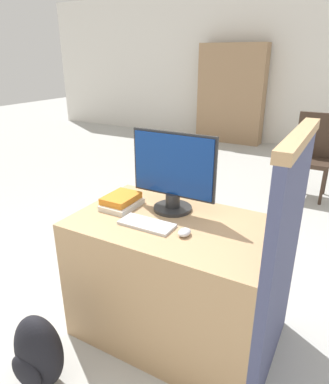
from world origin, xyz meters
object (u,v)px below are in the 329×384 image
object	(u,v)px
backpack	(38,353)
far_chair	(313,152)
monitor	(173,173)
keyboard	(147,224)
book_stack	(122,201)
mouse	(184,232)

from	to	relation	value
backpack	far_chair	size ratio (longest dim) A/B	0.43
monitor	backpack	size ratio (longest dim) A/B	1.21
keyboard	far_chair	distance (m)	3.03
monitor	backpack	xyz separation A→B (m)	(-0.34, -0.82, -0.79)
keyboard	book_stack	world-z (taller)	book_stack
monitor	keyboard	distance (m)	0.34
monitor	mouse	distance (m)	0.39
mouse	far_chair	distance (m)	3.00
book_stack	far_chair	xyz separation A→B (m)	(0.77, 2.84, -0.26)
book_stack	backpack	xyz separation A→B (m)	(-0.05, -0.71, -0.59)
keyboard	backpack	distance (m)	0.86
monitor	mouse	world-z (taller)	monitor
monitor	book_stack	distance (m)	0.37
far_chair	book_stack	bearing A→B (deg)	-147.77
monitor	backpack	bearing A→B (deg)	-112.83
mouse	book_stack	size ratio (longest dim) A/B	0.35
book_stack	far_chair	bearing A→B (deg)	74.91
mouse	book_stack	xyz separation A→B (m)	(-0.49, 0.14, 0.02)
book_stack	far_chair	distance (m)	2.95
keyboard	mouse	distance (m)	0.23
keyboard	book_stack	xyz separation A→B (m)	(-0.27, 0.14, 0.03)
keyboard	mouse	xyz separation A→B (m)	(0.23, -0.00, 0.01)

